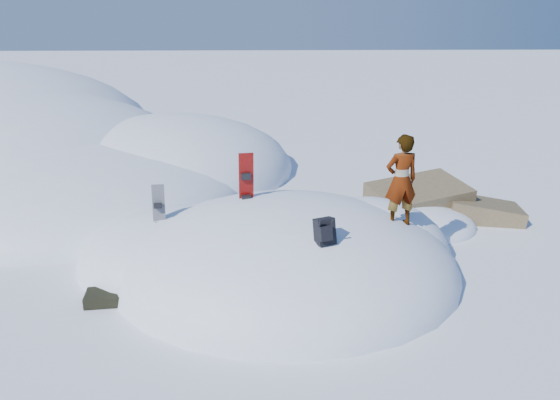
{
  "coord_description": "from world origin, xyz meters",
  "views": [
    {
      "loc": [
        -0.44,
        -10.03,
        5.16
      ],
      "look_at": [
        -0.13,
        0.3,
        1.49
      ],
      "focal_mm": 35.0,
      "sensor_mm": 36.0,
      "label": 1
    }
  ],
  "objects_px": {
    "snowboard_dark": "(159,217)",
    "person": "(401,180)",
    "snowboard_red": "(246,189)",
    "backpack": "(325,232)"
  },
  "relations": [
    {
      "from": "snowboard_dark",
      "to": "person",
      "type": "relative_size",
      "value": 0.72
    },
    {
      "from": "snowboard_red",
      "to": "backpack",
      "type": "relative_size",
      "value": 2.98
    },
    {
      "from": "snowboard_dark",
      "to": "backpack",
      "type": "xyz_separation_m",
      "value": [
        3.17,
        -1.7,
        0.35
      ]
    },
    {
      "from": "snowboard_red",
      "to": "snowboard_dark",
      "type": "height_order",
      "value": "snowboard_red"
    },
    {
      "from": "person",
      "to": "snowboard_red",
      "type": "bearing_deg",
      "value": -26.59
    },
    {
      "from": "backpack",
      "to": "person",
      "type": "relative_size",
      "value": 0.3
    },
    {
      "from": "backpack",
      "to": "snowboard_dark",
      "type": "bearing_deg",
      "value": 129.58
    },
    {
      "from": "snowboard_red",
      "to": "snowboard_dark",
      "type": "bearing_deg",
      "value": -178.34
    },
    {
      "from": "snowboard_red",
      "to": "backpack",
      "type": "distance_m",
      "value": 2.48
    },
    {
      "from": "snowboard_dark",
      "to": "person",
      "type": "distance_m",
      "value": 4.87
    }
  ]
}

